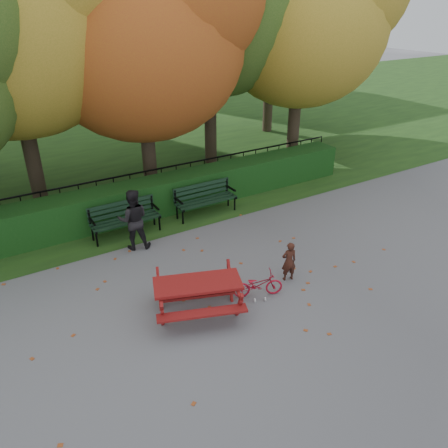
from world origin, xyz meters
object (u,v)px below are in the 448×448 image
tree_g (282,4)px  bicycle (258,284)px  bench_left (124,216)px  bench_right (205,197)px  tree_e (314,15)px  picnic_table (198,289)px  tree_b (17,6)px  adult (133,220)px  tree_c (153,29)px  child (289,261)px

tree_g → bicycle: 13.99m
bench_left → bench_right: size_ratio=1.00×
tree_e → bench_left: tree_e is taller
bench_left → bicycle: 4.29m
tree_g → bicycle: bearing=-129.2°
bench_right → picnic_table: 4.52m
tree_b → bench_left: (1.14, -3.04, -4.88)m
tree_b → bicycle: size_ratio=8.39×
tree_b → tree_g: 11.19m
adult → bench_left: bearing=-72.4°
picnic_table → bicycle: bearing=13.0°
bench_left → bench_right: same height
bicycle → adult: bearing=45.4°
tree_b → bench_right: size_ratio=4.88×
bench_left → bicycle: bench_left is taller
picnic_table → tree_b: bearing=120.1°
tree_e → bench_right: 7.38m
tree_c → tree_g: (7.50, 3.80, 0.55)m
adult → tree_e: bearing=-140.0°
tree_c → bicycle: tree_c is taller
tree_e → bench_left: (-7.82, -2.07, -4.56)m
picnic_table → bench_right: bearing=79.2°
tree_b → bench_right: (3.54, -3.04, -4.88)m
tree_c → child: 7.55m
tree_g → picnic_table: size_ratio=4.18×
picnic_table → bicycle: 1.36m
bicycle → tree_c: bearing=14.9°
tree_b → adult: size_ratio=5.67×
child → bicycle: child is taller
bench_right → child: size_ratio=1.93×
bench_right → adult: bearing=-161.8°
tree_g → bicycle: (-8.23, -10.10, -5.10)m
picnic_table → child: size_ratio=2.19×
tree_b → tree_c: (3.28, -0.78, -0.58)m
tree_c → tree_g: bearing=26.9°
tree_c → bench_right: (0.27, -2.26, -4.30)m
tree_b → picnic_table: tree_b is taller
tree_g → tree_b: bearing=-164.4°
tree_g → adult: size_ratio=5.52×
tree_e → bench_left: 9.29m
picnic_table → child: child is taller
bench_right → adult: 2.57m
tree_c → child: bearing=-88.3°
tree_c → bicycle: size_ratio=7.63×
tree_e → tree_g: (1.81, 3.99, 0.29)m
tree_b → picnic_table: 8.54m
bench_right → bicycle: bearing=-103.9°
child → tree_b: bearing=-48.6°
adult → child: bearing=147.1°
tree_c → bench_right: 4.87m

